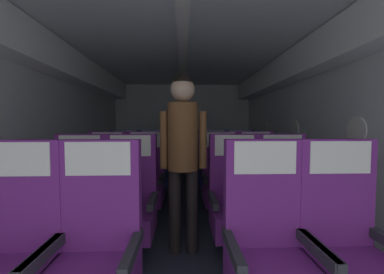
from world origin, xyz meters
TOP-DOWN VIEW (x-y plane):
  - ground at (0.00, 3.11)m, footprint 3.56×6.62m
  - fuselage_shell at (0.00, 3.39)m, footprint 3.44×6.27m
  - seat_a_left_window at (-0.97, 1.62)m, footprint 0.51×0.52m
  - seat_a_left_aisle at (-0.50, 1.63)m, footprint 0.51×0.52m
  - seat_a_right_aisle at (0.97, 1.63)m, footprint 0.51×0.52m
  - seat_a_right_window at (0.50, 1.63)m, footprint 0.51×0.52m
  - seat_b_left_window at (-0.97, 2.49)m, footprint 0.51×0.52m
  - seat_b_left_aisle at (-0.50, 2.49)m, footprint 0.51×0.52m
  - seat_b_right_aisle at (0.97, 2.50)m, footprint 0.51×0.52m
  - seat_b_right_window at (0.50, 2.50)m, footprint 0.51×0.52m
  - seat_c_left_window at (-0.98, 3.35)m, footprint 0.51×0.52m
  - seat_c_left_aisle at (-0.49, 3.35)m, footprint 0.51×0.52m
  - seat_c_right_aisle at (0.98, 3.37)m, footprint 0.51×0.52m
  - seat_c_right_window at (0.50, 3.35)m, footprint 0.51×0.52m
  - seat_d_left_window at (-0.97, 4.24)m, footprint 0.51×0.52m
  - seat_d_left_aisle at (-0.50, 4.23)m, footprint 0.51×0.52m
  - seat_d_right_aisle at (0.98, 4.22)m, footprint 0.51×0.52m
  - seat_d_right_window at (0.50, 4.23)m, footprint 0.51×0.52m
  - flight_attendant at (0.00, 2.49)m, footprint 0.43×0.28m

SIDE VIEW (x-z plane):
  - ground at x=0.00m, z-range -0.02..0.00m
  - seat_a_left_window at x=-0.97m, z-range -0.09..1.01m
  - seat_a_left_aisle at x=-0.50m, z-range -0.09..1.01m
  - seat_a_right_aisle at x=0.97m, z-range -0.09..1.01m
  - seat_a_right_window at x=0.50m, z-range -0.09..1.01m
  - seat_b_left_window at x=-0.97m, z-range -0.09..1.01m
  - seat_b_left_aisle at x=-0.50m, z-range -0.09..1.01m
  - seat_b_right_aisle at x=0.97m, z-range -0.09..1.01m
  - seat_b_right_window at x=0.50m, z-range -0.09..1.01m
  - seat_c_left_window at x=-0.98m, z-range -0.09..1.01m
  - seat_c_left_aisle at x=-0.49m, z-range -0.09..1.01m
  - seat_c_right_aisle at x=0.98m, z-range -0.09..1.01m
  - seat_c_right_window at x=0.50m, z-range -0.09..1.01m
  - seat_d_left_window at x=-0.97m, z-range -0.09..1.01m
  - seat_d_left_aisle at x=-0.50m, z-range -0.09..1.01m
  - seat_d_right_aisle at x=0.98m, z-range -0.09..1.01m
  - seat_d_right_window at x=0.50m, z-range -0.09..1.01m
  - flight_attendant at x=0.00m, z-range 0.20..1.85m
  - fuselage_shell at x=0.00m, z-range 0.47..2.70m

